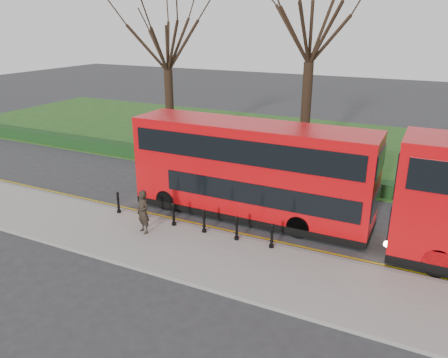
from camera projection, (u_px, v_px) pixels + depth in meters
The scene contains 12 objects.
ground at pixel (199, 219), 20.53m from camera, with size 120.00×120.00×0.00m, color #28282B.
pavement at pixel (163, 245), 17.98m from camera, with size 60.00×4.00×0.15m, color gray.
kerb at pixel (188, 226), 19.66m from camera, with size 60.00×0.25×0.16m, color slate.
grass_verge at pixel (296, 143), 33.16m from camera, with size 60.00×18.00×0.06m, color #214717.
hedge at pixel (255, 169), 26.12m from camera, with size 60.00×0.90×0.80m, color black.
yellow_line_outer at pixel (192, 224), 19.94m from camera, with size 60.00×0.10×0.01m, color yellow.
yellow_line_inner at pixel (194, 223), 20.11m from camera, with size 60.00×0.10×0.01m, color yellow.
tree_left at pixel (167, 43), 29.79m from camera, with size 6.48×6.48×10.13m.
tree_mid at pixel (311, 25), 25.21m from camera, with size 7.53×7.53×11.76m.
bollard_row at pixel (189, 218), 19.07m from camera, with size 7.89×0.15×1.00m.
bus_lead at pixel (250, 171), 20.10m from camera, with size 11.24×2.58×4.47m.
pedestrian at pixel (143, 212), 18.58m from camera, with size 0.70×0.46×1.91m, color black.
Camera 1 is at (9.33, -16.21, 8.75)m, focal length 35.00 mm.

